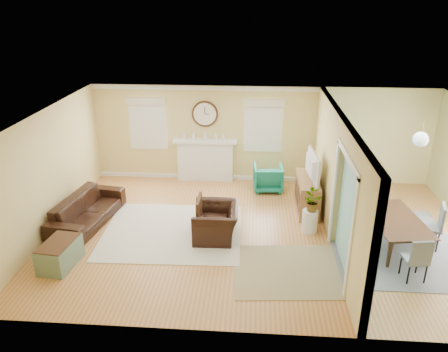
{
  "coord_description": "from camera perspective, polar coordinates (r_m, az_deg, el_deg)",
  "views": [
    {
      "loc": [
        -0.18,
        -8.23,
        4.77
      ],
      "look_at": [
        -0.8,
        0.3,
        1.2
      ],
      "focal_mm": 35.0,
      "sensor_mm": 36.0,
      "label": 1
    }
  ],
  "objects": [
    {
      "name": "floor",
      "position": [
        9.51,
        4.72,
        -7.52
      ],
      "size": [
        9.0,
        9.0,
        0.0
      ],
      "primitive_type": "plane",
      "color": "#A96A3E",
      "rests_on": "ground"
    },
    {
      "name": "wall_back",
      "position": [
        11.76,
        4.87,
        5.4
      ],
      "size": [
        9.0,
        0.02,
        2.6
      ],
      "primitive_type": "cube",
      "color": "#E6CA79",
      "rests_on": "ground"
    },
    {
      "name": "wall_front",
      "position": [
        6.28,
        5.19,
        -10.99
      ],
      "size": [
        9.0,
        0.02,
        2.6
      ],
      "primitive_type": "cube",
      "color": "#E6CA79",
      "rests_on": "ground"
    },
    {
      "name": "wall_left",
      "position": [
        9.92,
        -21.97,
        0.47
      ],
      "size": [
        0.02,
        6.0,
        2.6
      ],
      "primitive_type": "cube",
      "color": "#E6CA79",
      "rests_on": "ground"
    },
    {
      "name": "ceiling",
      "position": [
        8.51,
        5.28,
        7.79
      ],
      "size": [
        9.0,
        6.0,
        0.02
      ],
      "primitive_type": "cube",
      "color": "white",
      "rests_on": "wall_back"
    },
    {
      "name": "partition",
      "position": [
        9.33,
        14.3,
        0.45
      ],
      "size": [
        0.17,
        6.0,
        2.6
      ],
      "color": "#E6CA79",
      "rests_on": "ground"
    },
    {
      "name": "fireplace",
      "position": [
        11.94,
        -2.45,
        2.18
      ],
      "size": [
        1.7,
        0.3,
        1.17
      ],
      "color": "white",
      "rests_on": "ground"
    },
    {
      "name": "wall_clock",
      "position": [
        11.65,
        -2.51,
        8.11
      ],
      "size": [
        0.7,
        0.07,
        0.7
      ],
      "color": "#4A2C1E",
      "rests_on": "wall_back"
    },
    {
      "name": "window_left",
      "position": [
        11.96,
        -9.96,
        7.23
      ],
      "size": [
        1.05,
        0.13,
        1.42
      ],
      "color": "white",
      "rests_on": "wall_back"
    },
    {
      "name": "window_right",
      "position": [
        11.61,
        5.18,
        7.01
      ],
      "size": [
        1.05,
        0.13,
        1.42
      ],
      "color": "white",
      "rests_on": "wall_back"
    },
    {
      "name": "pendant",
      "position": [
        9.19,
        24.28,
        4.38
      ],
      "size": [
        0.3,
        0.3,
        0.55
      ],
      "color": "gold",
      "rests_on": "ceiling"
    },
    {
      "name": "rug_cream",
      "position": [
        9.63,
        -6.73,
        -7.17
      ],
      "size": [
        3.01,
        2.63,
        0.02
      ],
      "primitive_type": "cube",
      "rotation": [
        0.0,
        0.0,
        0.03
      ],
      "color": "#ECE3C6",
      "rests_on": "floor"
    },
    {
      "name": "rug_jute",
      "position": [
        8.42,
        8.65,
        -12.09
      ],
      "size": [
        2.26,
        1.9,
        0.01
      ],
      "primitive_type": "cube",
      "rotation": [
        0.0,
        0.0,
        0.08
      ],
      "color": "#9D8A5E",
      "rests_on": "floor"
    },
    {
      "name": "rug_grey",
      "position": [
        9.74,
        21.14,
        -8.34
      ],
      "size": [
        2.53,
        3.16,
        0.01
      ],
      "primitive_type": "cube",
      "color": "slate",
      "rests_on": "floor"
    },
    {
      "name": "sofa",
      "position": [
        10.24,
        -17.44,
        -4.24
      ],
      "size": [
        1.17,
        2.28,
        0.64
      ],
      "primitive_type": "imported",
      "rotation": [
        0.0,
        0.0,
        1.42
      ],
      "color": "black",
      "rests_on": "floor"
    },
    {
      "name": "eames_chair",
      "position": [
        9.22,
        -1.05,
        -6.05
      ],
      "size": [
        0.95,
        1.08,
        0.69
      ],
      "primitive_type": "imported",
      "rotation": [
        0.0,
        0.0,
        -1.55
      ],
      "color": "black",
      "rests_on": "floor"
    },
    {
      "name": "green_chair",
      "position": [
        11.45,
        5.76,
        -0.22
      ],
      "size": [
        0.78,
        0.8,
        0.69
      ],
      "primitive_type": "imported",
      "rotation": [
        0.0,
        0.0,
        3.2
      ],
      "color": "#047D65",
      "rests_on": "floor"
    },
    {
      "name": "trunk",
      "position": [
        8.9,
        -20.67,
        -9.5
      ],
      "size": [
        0.63,
        0.93,
        0.5
      ],
      "color": "slate",
      "rests_on": "floor"
    },
    {
      "name": "credenza",
      "position": [
        10.51,
        10.81,
        -2.35
      ],
      "size": [
        0.47,
        1.38,
        0.8
      ],
      "color": "olive",
      "rests_on": "floor"
    },
    {
      "name": "tv",
      "position": [
        10.23,
        11.0,
        1.31
      ],
      "size": [
        0.25,
        1.12,
        0.64
      ],
      "primitive_type": "imported",
      "rotation": [
        0.0,
        0.0,
        1.67
      ],
      "color": "black",
      "rests_on": "credenza"
    },
    {
      "name": "garden_stool",
      "position": [
        9.64,
        11.13,
        -5.79
      ],
      "size": [
        0.34,
        0.34,
        0.5
      ],
      "primitive_type": "cylinder",
      "color": "white",
      "rests_on": "floor"
    },
    {
      "name": "potted_plant",
      "position": [
        9.42,
        11.35,
        -3.22
      ],
      "size": [
        0.55,
        0.55,
        0.47
      ],
      "primitive_type": "imported",
      "rotation": [
        0.0,
        0.0,
        2.25
      ],
      "color": "#337F33",
      "rests_on": "garden_stool"
    },
    {
      "name": "dining_table",
      "position": [
        9.59,
        21.4,
        -6.79
      ],
      "size": [
        1.19,
        1.86,
        0.61
      ],
      "primitive_type": "imported",
      "rotation": [
        0.0,
        0.0,
        1.7
      ],
      "color": "#4A2C1E",
      "rests_on": "floor"
    },
    {
      "name": "dining_chair_n",
      "position": [
        10.46,
        19.87,
        -2.47
      ],
      "size": [
        0.46,
        0.46,
        0.97
      ],
      "color": "slate",
      "rests_on": "floor"
    },
    {
      "name": "dining_chair_s",
      "position": [
        8.54,
        23.76,
        -9.37
      ],
      "size": [
        0.44,
        0.44,
        0.88
      ],
      "color": "slate",
      "rests_on": "floor"
    },
    {
      "name": "dining_chair_w",
      "position": [
        9.28,
        17.28,
        -5.42
      ],
      "size": [
        0.48,
        0.48,
        0.96
      ],
      "color": "white",
      "rests_on": "floor"
    },
    {
      "name": "dining_chair_e",
      "position": [
        9.68,
        25.38,
        -5.45
      ],
      "size": [
        0.53,
        0.53,
        0.97
      ],
      "color": "slate",
      "rests_on": "floor"
    }
  ]
}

